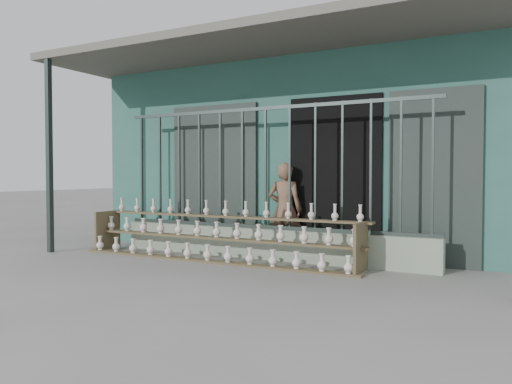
% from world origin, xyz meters
% --- Properties ---
extents(ground, '(60.00, 60.00, 0.00)m').
position_xyz_m(ground, '(0.00, 0.00, 0.00)').
color(ground, slate).
extents(workshop_building, '(7.40, 6.60, 3.21)m').
position_xyz_m(workshop_building, '(0.00, 4.23, 1.62)').
color(workshop_building, '#2B5A50').
rests_on(workshop_building, ground).
extents(parapet_wall, '(5.00, 0.20, 0.45)m').
position_xyz_m(parapet_wall, '(0.00, 1.30, 0.23)').
color(parapet_wall, gray).
rests_on(parapet_wall, ground).
extents(security_fence, '(5.00, 0.04, 1.80)m').
position_xyz_m(security_fence, '(-0.00, 1.30, 1.35)').
color(security_fence, '#283330').
rests_on(security_fence, parapet_wall).
extents(shelf_rack, '(4.50, 0.68, 0.85)m').
position_xyz_m(shelf_rack, '(-0.60, 0.88, 0.36)').
color(shelf_rack, brown).
rests_on(shelf_rack, ground).
extents(elderly_woman, '(0.57, 0.41, 1.43)m').
position_xyz_m(elderly_woman, '(0.18, 1.59, 0.72)').
color(elderly_woman, brown).
rests_on(elderly_woman, ground).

